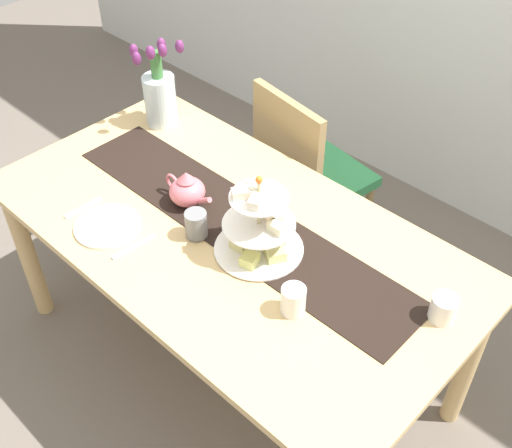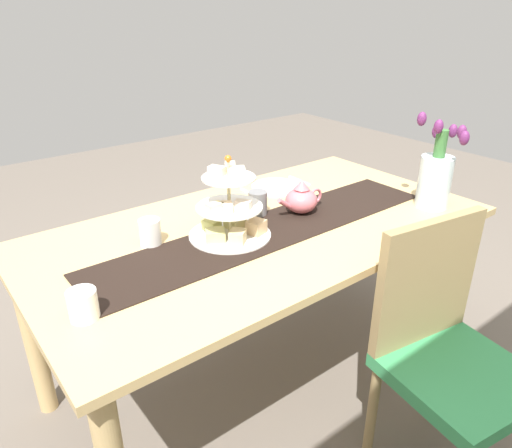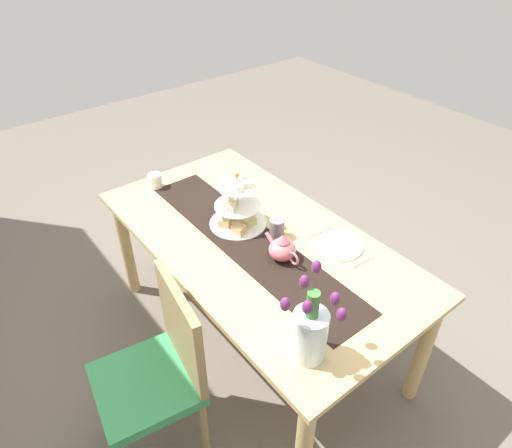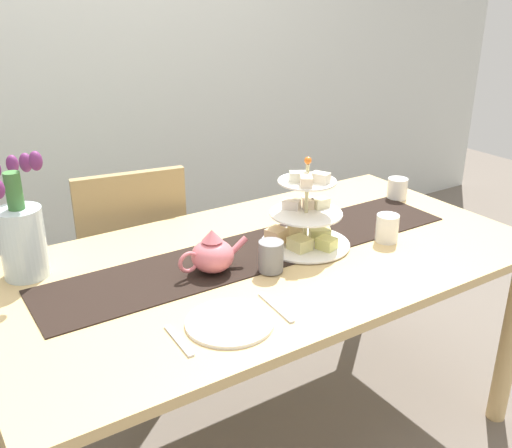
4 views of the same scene
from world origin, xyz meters
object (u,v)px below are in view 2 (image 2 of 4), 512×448
at_px(chair_left, 446,346).
at_px(tulip_vase, 436,175).
at_px(teapot, 301,199).
at_px(mug_white_text, 150,232).
at_px(fork_left, 299,181).
at_px(cream_jug, 83,305).
at_px(knife_left, 251,194).
at_px(dinner_plate_left, 276,187).
at_px(dining_table, 263,248).
at_px(mug_grey, 258,203).
at_px(tiered_cake_stand, 230,215).

xyz_separation_m(chair_left, tulip_vase, (-0.47, -0.41, 0.38)).
xyz_separation_m(teapot, mug_white_text, (0.61, -0.12, -0.01)).
relative_size(tulip_vase, fork_left, 2.61).
height_order(tulip_vase, cream_jug, tulip_vase).
xyz_separation_m(chair_left, knife_left, (0.05, -0.97, 0.24)).
height_order(tulip_vase, dinner_plate_left, tulip_vase).
xyz_separation_m(dining_table, mug_grey, (-0.05, -0.09, 0.15)).
relative_size(chair_left, cream_jug, 10.71).
bearing_deg(teapot, mug_white_text, -11.20).
bearing_deg(chair_left, cream_jug, -28.85).
bearing_deg(cream_jug, tiered_cake_stand, -164.98).
bearing_deg(chair_left, mug_grey, -78.28).
height_order(cream_jug, mug_white_text, mug_white_text).
height_order(dining_table, mug_white_text, mug_white_text).
relative_size(tulip_vase, mug_white_text, 4.12).
bearing_deg(dinner_plate_left, dining_table, 42.58).
bearing_deg(teapot, tulip_vase, 149.29).
bearing_deg(tiered_cake_stand, teapot, -179.36).
distance_m(dinner_plate_left, fork_left, 0.15).
relative_size(tulip_vase, dinner_plate_left, 1.70).
height_order(dining_table, teapot, teapot).
distance_m(cream_jug, mug_grey, 0.84).
bearing_deg(teapot, cream_jug, 9.82).
xyz_separation_m(dining_table, teapot, (-0.20, 0.00, 0.16)).
bearing_deg(dinner_plate_left, cream_jug, 22.86).
distance_m(fork_left, knife_left, 0.29).
height_order(tiered_cake_stand, mug_white_text, tiered_cake_stand).
xyz_separation_m(chair_left, mug_white_text, (0.62, -0.81, 0.29)).
xyz_separation_m(cream_jug, knife_left, (-0.91, -0.44, -0.04)).
relative_size(dinner_plate_left, knife_left, 1.35).
xyz_separation_m(chair_left, teapot, (0.01, -0.69, 0.30)).
xyz_separation_m(tiered_cake_stand, fork_left, (-0.60, -0.28, -0.08)).
xyz_separation_m(teapot, tulip_vase, (-0.48, 0.28, 0.08)).
height_order(mug_grey, mug_white_text, mug_grey).
relative_size(dinner_plate_left, mug_white_text, 2.42).
relative_size(teapot, tulip_vase, 0.61).
distance_m(teapot, mug_white_text, 0.62).
bearing_deg(dinner_plate_left, chair_left, 84.57).
xyz_separation_m(tiered_cake_stand, cream_jug, (0.60, 0.16, -0.05)).
distance_m(chair_left, tulip_vase, 0.73).
xyz_separation_m(chair_left, mug_grey, (0.16, -0.79, 0.29)).
bearing_deg(mug_grey, knife_left, -120.70).
distance_m(teapot, knife_left, 0.29).
bearing_deg(fork_left, mug_white_text, 10.55).
xyz_separation_m(tulip_vase, knife_left, (0.52, -0.57, -0.13)).
relative_size(tiered_cake_stand, mug_white_text, 3.20).
height_order(teapot, dinner_plate_left, teapot).
bearing_deg(tulip_vase, tiered_cake_stand, -18.67).
bearing_deg(mug_white_text, fork_left, -169.45).
bearing_deg(cream_jug, teapot, -170.18).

